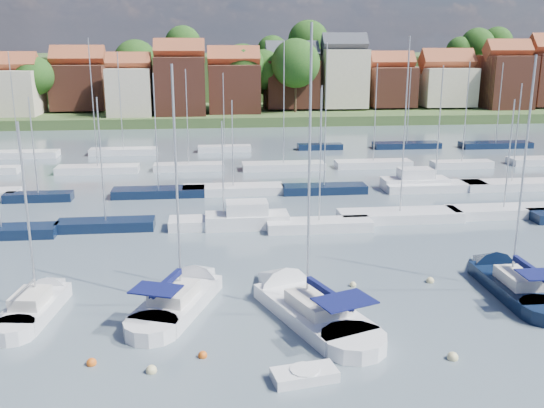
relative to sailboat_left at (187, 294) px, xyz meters
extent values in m
plane|color=#4A5A65|center=(9.96, 34.56, -0.36)|extent=(260.00, 260.00, 0.00)
cube|color=silver|center=(-0.47, -1.23, -0.11)|extent=(5.33, 7.73, 1.20)
cone|color=silver|center=(1.12, 2.93, -0.11)|extent=(4.02, 4.31, 2.97)
cylinder|color=silver|center=(-1.75, -4.57, -0.11)|extent=(3.84, 3.84, 1.20)
cube|color=silver|center=(-0.65, -1.70, 0.84)|extent=(3.01, 3.52, 0.70)
cylinder|color=#B2B2B7|center=(-0.30, -0.77, 7.11)|extent=(0.14, 0.14, 13.22)
cylinder|color=#B2B2B7|center=(-1.01, -2.62, 1.69)|extent=(1.51, 3.74, 0.10)
cube|color=#0D1143|center=(-1.01, -2.62, 1.84)|extent=(1.63, 3.63, 0.35)
cube|color=#0D1143|center=(-1.47, -3.83, 1.99)|extent=(3.00, 2.57, 0.08)
cube|color=silver|center=(7.17, -3.35, -0.11)|extent=(6.17, 8.97, 1.20)
cone|color=silver|center=(5.33, 1.49, -0.11)|extent=(4.66, 4.99, 3.45)
cylinder|color=silver|center=(8.64, -7.23, -0.11)|extent=(4.45, 4.45, 1.20)
cube|color=silver|center=(7.37, -3.89, 0.84)|extent=(3.48, 4.09, 0.70)
cylinder|color=#B2B2B7|center=(6.96, -2.82, 8.17)|extent=(0.14, 0.14, 15.34)
cylinder|color=#B2B2B7|center=(7.78, -4.97, 1.69)|extent=(1.73, 4.34, 0.10)
cube|color=#0D1143|center=(7.78, -4.97, 1.84)|extent=(1.83, 4.20, 0.35)
cube|color=#0D1143|center=(8.31, -6.37, 1.99)|extent=(3.48, 2.98, 0.08)
cube|color=black|center=(20.40, -1.16, -0.11)|extent=(3.03, 7.23, 1.20)
cone|color=black|center=(20.42, 3.35, -0.11)|extent=(3.02, 3.52, 3.01)
cube|color=silver|center=(20.40, -1.66, 0.84)|extent=(2.12, 3.01, 0.70)
cylinder|color=#B2B2B7|center=(20.40, -0.66, 7.33)|extent=(0.14, 0.14, 13.66)
cylinder|color=#B2B2B7|center=(20.39, -2.66, 1.69)|extent=(0.12, 4.01, 0.10)
cube|color=#0D1143|center=(20.39, -2.66, 1.84)|extent=(0.32, 3.81, 0.35)
cube|color=#0D1143|center=(20.39, -3.97, 1.99)|extent=(2.56, 1.81, 0.08)
cube|color=silver|center=(-8.66, -1.22, -0.11)|extent=(3.09, 5.95, 1.20)
cone|color=silver|center=(-8.19, 2.31, -0.11)|extent=(2.71, 3.05, 2.37)
cylinder|color=silver|center=(-9.03, -4.04, -0.11)|extent=(2.66, 2.66, 1.20)
cube|color=silver|center=(-8.71, -1.61, 0.84)|extent=(1.96, 2.57, 0.70)
cylinder|color=#B2B2B7|center=(-8.60, -0.83, 5.61)|extent=(0.14, 0.14, 10.23)
cylinder|color=#B2B2B7|center=(-8.81, -2.39, 1.69)|extent=(0.51, 3.15, 0.10)
cube|color=silver|center=(5.71, -9.78, -0.14)|extent=(3.21, 1.89, 0.59)
cylinder|color=silver|center=(5.71, -9.78, 0.02)|extent=(1.40, 1.40, 0.38)
sphere|color=#D85914|center=(-4.40, -7.33, -0.36)|extent=(0.49, 0.49, 0.49)
sphere|color=beige|center=(-1.44, -8.35, -0.36)|extent=(0.53, 0.53, 0.53)
sphere|color=#D85914|center=(0.98, -7.17, -0.36)|extent=(0.46, 0.46, 0.46)
sphere|color=beige|center=(13.31, -8.68, -0.36)|extent=(0.55, 0.55, 0.55)
sphere|color=beige|center=(15.75, 1.08, -0.36)|extent=(0.51, 0.51, 0.51)
sphere|color=beige|center=(10.57, 0.95, -0.36)|extent=(0.42, 0.42, 0.42)
cube|color=black|center=(-15.20, 14.03, -0.01)|extent=(8.64, 2.42, 1.00)
cube|color=black|center=(-7.15, 15.10, -0.01)|extent=(8.01, 2.24, 1.00)
cylinder|color=#B2B2B7|center=(-7.15, 15.10, 5.57)|extent=(0.12, 0.12, 10.16)
cube|color=silver|center=(2.69, 14.76, -0.01)|extent=(9.22, 2.58, 1.00)
cylinder|color=#B2B2B7|center=(2.69, 14.76, 4.58)|extent=(0.12, 0.12, 8.18)
cube|color=silver|center=(10.59, 13.17, -0.01)|extent=(8.78, 2.46, 1.00)
cylinder|color=#B2B2B7|center=(10.59, 13.17, 6.02)|extent=(0.12, 0.12, 11.06)
cube|color=silver|center=(18.19, 15.23, -0.01)|extent=(10.79, 3.02, 1.00)
cylinder|color=#B2B2B7|center=(18.19, 15.23, 7.93)|extent=(0.12, 0.12, 14.87)
cube|color=silver|center=(27.94, 15.58, -0.01)|extent=(10.13, 2.84, 1.00)
cylinder|color=#B2B2B7|center=(27.94, 15.58, 5.29)|extent=(0.12, 0.12, 9.59)
cube|color=silver|center=(4.65, 14.56, 0.14)|extent=(7.00, 2.60, 1.40)
cube|color=silver|center=(4.65, 14.56, 1.24)|extent=(3.50, 2.20, 1.30)
cube|color=black|center=(-15.29, 25.55, -0.01)|extent=(6.54, 1.83, 1.00)
cylinder|color=#B2B2B7|center=(-15.29, 25.55, 5.18)|extent=(0.12, 0.12, 9.37)
cube|color=black|center=(-3.59, 26.20, -0.01)|extent=(9.30, 2.60, 1.00)
cylinder|color=#B2B2B7|center=(-3.59, 26.20, 6.23)|extent=(0.12, 0.12, 11.48)
cube|color=silver|center=(4.02, 26.57, -0.01)|extent=(10.40, 2.91, 1.00)
cylinder|color=#B2B2B7|center=(4.02, 26.57, 4.88)|extent=(0.12, 0.12, 8.77)
cube|color=black|center=(13.44, 25.84, -0.01)|extent=(8.80, 2.46, 1.00)
cylinder|color=#B2B2B7|center=(13.44, 25.84, 7.66)|extent=(0.12, 0.12, 14.33)
cube|color=silver|center=(25.36, 25.72, -0.01)|extent=(10.73, 3.00, 1.00)
cylinder|color=#B2B2B7|center=(25.36, 25.72, 6.57)|extent=(0.12, 0.12, 12.14)
cube|color=silver|center=(33.78, 25.53, -0.01)|extent=(10.48, 2.93, 1.00)
cylinder|color=#B2B2B7|center=(33.78, 25.53, 5.63)|extent=(0.12, 0.12, 10.28)
cube|color=silver|center=(23.42, 26.56, 0.14)|extent=(7.00, 2.60, 1.40)
cube|color=silver|center=(23.42, 26.56, 1.24)|extent=(3.50, 2.20, 1.30)
cube|color=silver|center=(-11.76, 38.77, -0.01)|extent=(9.71, 2.72, 1.00)
cylinder|color=#B2B2B7|center=(-11.76, 38.77, 7.94)|extent=(0.12, 0.12, 14.88)
cube|color=silver|center=(-0.88, 39.07, -0.01)|extent=(8.49, 2.38, 1.00)
cylinder|color=#B2B2B7|center=(-0.88, 39.07, 6.15)|extent=(0.12, 0.12, 11.31)
cube|color=silver|center=(10.75, 38.34, -0.01)|extent=(10.16, 2.85, 1.00)
cylinder|color=#B2B2B7|center=(10.75, 38.34, 7.79)|extent=(0.12, 0.12, 14.59)
cube|color=silver|center=(22.13, 38.46, -0.01)|extent=(9.53, 2.67, 1.00)
cylinder|color=#B2B2B7|center=(22.13, 38.46, 6.45)|extent=(0.12, 0.12, 11.91)
cube|color=silver|center=(33.11, 37.06, -0.01)|extent=(7.62, 2.13, 1.00)
cylinder|color=#B2B2B7|center=(33.11, 37.06, 6.56)|extent=(0.12, 0.12, 12.13)
cube|color=silver|center=(-24.17, 50.23, -0.01)|extent=(10.37, 2.90, 1.00)
cylinder|color=#B2B2B7|center=(-24.17, 50.23, 7.10)|extent=(0.12, 0.12, 13.20)
cube|color=silver|center=(-10.30, 51.12, -0.01)|extent=(9.24, 2.59, 1.00)
cylinder|color=#B2B2B7|center=(-10.30, 51.12, 7.08)|extent=(0.12, 0.12, 13.17)
cube|color=silver|center=(3.87, 51.86, -0.01)|extent=(7.57, 2.12, 1.00)
cylinder|color=#B2B2B7|center=(3.87, 51.86, 5.61)|extent=(0.12, 0.12, 10.24)
cube|color=black|center=(17.84, 52.03, -0.01)|extent=(6.58, 1.84, 1.00)
cylinder|color=#B2B2B7|center=(17.84, 52.03, 4.50)|extent=(0.12, 0.12, 8.01)
cube|color=black|center=(30.90, 51.96, -0.01)|extent=(9.92, 2.78, 1.00)
cylinder|color=#B2B2B7|center=(30.90, 51.96, 5.95)|extent=(0.12, 0.12, 10.92)
cube|color=black|center=(44.24, 50.93, -0.01)|extent=(10.55, 2.95, 1.00)
cylinder|color=#B2B2B7|center=(44.24, 50.93, 6.25)|extent=(0.12, 0.12, 11.51)
cube|color=#415B2D|center=(9.96, 111.56, -0.06)|extent=(200.00, 70.00, 3.00)
cube|color=#415B2D|center=(9.96, 136.56, 4.64)|extent=(200.00, 60.00, 14.00)
cube|color=beige|center=(-34.88, 86.75, 5.52)|extent=(9.35, 10.04, 8.56)
cube|color=brown|center=(-34.88, 86.75, 10.95)|extent=(9.54, 4.63, 4.63)
cube|color=brown|center=(-23.69, 92.35, 6.21)|extent=(10.37, 9.97, 8.73)
cube|color=brown|center=(-23.69, 92.35, 11.84)|extent=(10.57, 5.13, 5.13)
cube|color=beige|center=(-12.79, 83.56, 5.72)|extent=(8.09, 8.80, 8.96)
cube|color=brown|center=(-12.79, 83.56, 11.20)|extent=(8.25, 4.00, 4.00)
cube|color=brown|center=(-3.39, 84.50, 6.73)|extent=(9.36, 10.17, 10.97)
cube|color=brown|center=(-3.39, 84.50, 13.36)|extent=(9.54, 4.63, 4.63)
cube|color=brown|center=(6.91, 86.21, 5.96)|extent=(9.90, 8.56, 9.42)
cube|color=brown|center=(6.91, 86.21, 11.88)|extent=(10.10, 4.90, 4.90)
cube|color=brown|center=(19.05, 91.21, 6.59)|extent=(10.59, 8.93, 9.49)
cube|color=#383A42|center=(19.05, 91.21, 12.63)|extent=(10.80, 5.24, 5.24)
cube|color=beige|center=(29.67, 90.36, 7.67)|extent=(9.01, 8.61, 11.65)
cube|color=#383A42|center=(29.67, 90.36, 14.60)|extent=(9.19, 4.46, 4.46)
cube|color=brown|center=(40.13, 91.56, 5.85)|extent=(9.10, 9.34, 8.00)
cube|color=brown|center=(40.13, 91.56, 10.96)|extent=(9.28, 4.50, 4.50)
cube|color=beige|center=(51.91, 91.15, 5.78)|extent=(10.86, 9.59, 7.88)
cube|color=brown|center=(51.91, 91.15, 11.05)|extent=(11.07, 5.37, 5.37)
cube|color=brown|center=(63.71, 88.48, 6.73)|extent=(9.18, 9.96, 10.97)
cube|color=brown|center=(63.71, 88.48, 13.34)|extent=(9.36, 4.54, 4.54)
cylinder|color=#382619|center=(66.73, 110.07, 8.16)|extent=(0.50, 0.50, 4.47)
sphere|color=#30561B|center=(66.73, 110.07, 14.23)|extent=(8.18, 8.18, 8.18)
cylinder|color=#382619|center=(13.42, 90.49, 3.47)|extent=(0.50, 0.50, 4.46)
sphere|color=#30561B|center=(13.42, 90.49, 9.52)|extent=(8.15, 8.15, 8.15)
cylinder|color=#382619|center=(25.18, 108.24, 8.22)|extent=(0.50, 0.50, 5.15)
sphere|color=#30561B|center=(25.18, 108.24, 15.21)|extent=(9.41, 9.41, 9.41)
cylinder|color=#382619|center=(-3.59, 110.87, 8.32)|extent=(0.50, 0.50, 4.56)
sphere|color=#30561B|center=(-3.59, 110.87, 14.51)|extent=(8.34, 8.34, 8.34)
cylinder|color=#382619|center=(-13.28, 99.81, 3.82)|extent=(0.50, 0.50, 5.15)
sphere|color=#30561B|center=(-13.28, 99.81, 10.81)|extent=(9.42, 9.42, 9.42)
cylinder|color=#382619|center=(-28.72, 101.88, 6.40)|extent=(0.50, 0.50, 3.42)
sphere|color=#30561B|center=(-28.72, 101.88, 11.05)|extent=(6.26, 6.26, 6.26)
cylinder|color=#382619|center=(23.71, 99.27, 3.13)|extent=(0.50, 0.50, 3.77)
sphere|color=#30561B|center=(23.71, 99.27, 8.24)|extent=(6.89, 6.89, 6.89)
cylinder|color=#382619|center=(19.00, 85.50, 3.85)|extent=(0.50, 0.50, 5.21)
sphere|color=#30561B|center=(19.00, 85.50, 10.93)|extent=(9.53, 9.53, 9.53)
cylinder|color=#382619|center=(71.89, 96.18, 2.73)|extent=(0.50, 0.50, 2.97)
sphere|color=#30561B|center=(71.89, 96.18, 6.77)|extent=(5.44, 5.44, 5.44)
cylinder|color=#382619|center=(8.81, 88.31, 3.67)|extent=(0.50, 0.50, 4.84)
sphere|color=#30561B|center=(8.81, 88.31, 10.24)|extent=(8.85, 8.85, 8.85)
cylinder|color=#382619|center=(62.64, 110.28, 7.81)|extent=(0.50, 0.50, 3.72)
sphere|color=#30561B|center=(62.64, 110.28, 12.86)|extent=(6.80, 6.80, 6.80)
cylinder|color=#382619|center=(64.01, 88.69, 3.27)|extent=(0.50, 0.50, 4.05)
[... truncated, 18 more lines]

